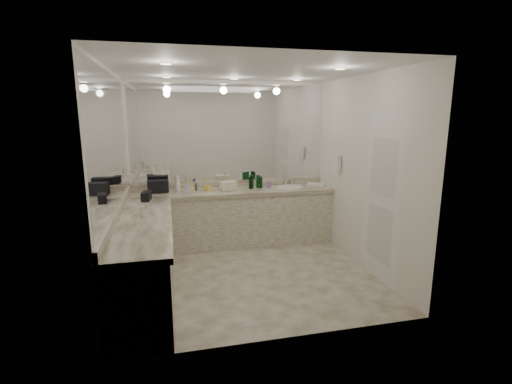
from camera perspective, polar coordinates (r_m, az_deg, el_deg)
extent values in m
plane|color=beige|center=(5.06, -1.10, -12.40)|extent=(3.20, 3.20, 0.00)
plane|color=white|center=(4.64, -1.23, 18.29)|extent=(3.20, 3.20, 0.00)
cube|color=silver|center=(6.14, -4.11, 4.55)|extent=(3.20, 0.02, 2.60)
cube|color=silver|center=(4.62, -20.95, 1.35)|extent=(0.02, 3.00, 2.60)
cube|color=silver|center=(5.25, 16.21, 2.84)|extent=(0.02, 3.00, 2.60)
cube|color=silver|center=(6.03, -3.53, -4.14)|extent=(3.20, 0.60, 0.84)
cube|color=beige|center=(5.91, -3.57, 0.03)|extent=(3.20, 0.64, 0.06)
cube|color=silver|center=(4.54, -16.79, -10.13)|extent=(0.60, 2.40, 0.84)
cube|color=beige|center=(4.39, -17.02, -4.67)|extent=(0.64, 2.42, 0.06)
cube|color=beige|center=(6.17, -4.03, 1.30)|extent=(3.20, 0.04, 0.10)
cube|color=beige|center=(4.69, -20.39, -2.85)|extent=(0.04, 3.00, 0.10)
cube|color=white|center=(6.08, -4.16, 8.98)|extent=(3.12, 0.01, 1.55)
cube|color=white|center=(4.56, -21.25, 7.22)|extent=(0.01, 2.92, 1.55)
cylinder|color=white|center=(6.14, 5.19, 0.70)|extent=(0.44, 0.44, 0.03)
cube|color=silver|center=(6.32, 4.60, 1.73)|extent=(0.24, 0.16, 0.14)
cube|color=white|center=(5.83, 12.50, 4.41)|extent=(0.06, 0.10, 0.24)
cube|color=white|center=(4.86, 18.77, -1.01)|extent=(0.02, 0.82, 2.10)
cube|color=black|center=(5.88, -14.85, 0.78)|extent=(0.32, 0.22, 0.18)
cube|color=black|center=(5.38, -16.52, -0.59)|extent=(0.14, 0.25, 0.13)
cube|color=silver|center=(5.86, -4.30, 0.91)|extent=(0.27, 0.21, 0.14)
cube|color=white|center=(6.29, 9.15, 1.11)|extent=(0.29, 0.23, 0.04)
cylinder|color=white|center=(4.52, -17.10, -2.97)|extent=(0.06, 0.06, 0.13)
imported|color=white|center=(5.89, -11.95, 1.25)|extent=(0.12, 0.12, 0.24)
imported|color=silver|center=(5.79, -10.42, 0.76)|extent=(0.08, 0.08, 0.17)
imported|color=#FFCC8B|center=(5.91, -3.90, 1.24)|extent=(0.15, 0.15, 0.18)
cylinder|color=#0C4B1B|center=(6.03, 0.71, 1.48)|extent=(0.06, 0.06, 0.18)
cylinder|color=#0C4B1B|center=(6.06, 0.32, 1.66)|extent=(0.06, 0.06, 0.21)
cylinder|color=#0C4B1B|center=(6.06, -0.68, 1.66)|extent=(0.06, 0.06, 0.21)
cylinder|color=#0C4B1B|center=(5.96, -0.79, 1.38)|extent=(0.06, 0.06, 0.19)
cylinder|color=#F2D84C|center=(5.85, -10.01, 0.52)|extent=(0.07, 0.07, 0.09)
cylinder|color=white|center=(6.07, 0.51, 0.99)|extent=(0.04, 0.04, 0.06)
cylinder|color=#F2D84C|center=(5.90, -7.76, 0.63)|extent=(0.06, 0.06, 0.08)
cylinder|color=#F2D84C|center=(5.80, -7.23, 0.52)|extent=(0.06, 0.06, 0.10)
cylinder|color=#9966B2|center=(6.03, 2.01, 1.11)|extent=(0.06, 0.06, 0.11)
cylinder|color=silver|center=(5.81, -10.27, 0.34)|extent=(0.05, 0.05, 0.08)
cylinder|color=#3F3F4C|center=(5.91, -9.19, 0.78)|extent=(0.04, 0.04, 0.12)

